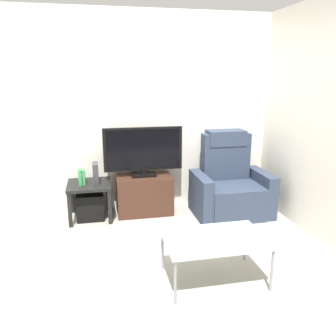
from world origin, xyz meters
TOP-DOWN VIEW (x-y plane):
  - ground_plane at (0.00, 0.00)m, footprint 6.40×6.40m
  - wall_back at (0.00, 1.13)m, footprint 6.40×0.06m
  - wall_side at (1.88, 0.00)m, footprint 0.06×4.48m
  - tv_stand at (0.07, 0.85)m, footprint 0.73×0.43m
  - television at (0.07, 0.87)m, footprint 1.02×0.20m
  - recliner_armchair at (1.18, 0.64)m, footprint 0.98×0.78m
  - side_table at (-0.64, 0.82)m, footprint 0.54×0.54m
  - subwoofer_box at (-0.64, 0.82)m, footprint 0.34×0.34m
  - book_leftmost at (-0.74, 0.80)m, footprint 0.04×0.14m
  - book_middle at (-0.70, 0.80)m, footprint 0.04×0.11m
  - game_console at (-0.55, 0.83)m, footprint 0.07×0.20m
  - coffee_table at (0.46, -0.85)m, footprint 0.90×0.60m
  - cell_phone at (0.37, -0.91)m, footprint 0.14×0.16m

SIDE VIEW (x-z plane):
  - ground_plane at x=0.00m, z-range 0.00..0.00m
  - subwoofer_box at x=-0.64m, z-range 0.00..0.34m
  - tv_stand at x=0.07m, z-range 0.00..0.51m
  - recliner_armchair at x=1.18m, z-range -0.17..0.91m
  - coffee_table at x=0.46m, z-range 0.18..0.59m
  - side_table at x=-0.64m, z-range 0.16..0.63m
  - cell_phone at x=0.37m, z-range 0.41..0.42m
  - book_middle at x=-0.70m, z-range 0.47..0.65m
  - book_leftmost at x=-0.74m, z-range 0.47..0.66m
  - game_console at x=-0.55m, z-range 0.47..0.72m
  - television at x=0.07m, z-range 0.53..1.17m
  - wall_back at x=0.00m, z-range 0.00..2.60m
  - wall_side at x=1.88m, z-range 0.00..2.60m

